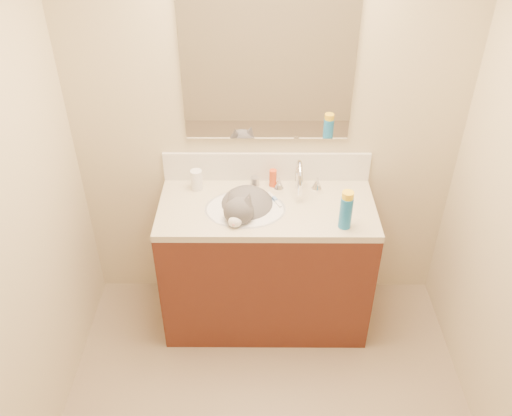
{
  "coord_description": "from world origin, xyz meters",
  "views": [
    {
      "loc": [
        -0.05,
        -1.45,
        2.6
      ],
      "look_at": [
        -0.06,
        0.92,
        0.88
      ],
      "focal_mm": 38.0,
      "sensor_mm": 36.0,
      "label": 1
    }
  ],
  "objects_px": {
    "vanity_cabinet": "(266,266)",
    "faucet": "(299,179)",
    "cat": "(246,210)",
    "amber_bottle": "(273,178)",
    "basin": "(245,219)",
    "silver_jar": "(255,181)",
    "pill_bottle": "(197,180)",
    "spray_can": "(346,212)"
  },
  "relations": [
    {
      "from": "faucet",
      "to": "spray_can",
      "type": "bearing_deg",
      "value": -55.23
    },
    {
      "from": "faucet",
      "to": "pill_bottle",
      "type": "height_order",
      "value": "faucet"
    },
    {
      "from": "vanity_cabinet",
      "to": "faucet",
      "type": "distance_m",
      "value": 0.58
    },
    {
      "from": "faucet",
      "to": "spray_can",
      "type": "distance_m",
      "value": 0.39
    },
    {
      "from": "cat",
      "to": "pill_bottle",
      "type": "distance_m",
      "value": 0.34
    },
    {
      "from": "silver_jar",
      "to": "cat",
      "type": "bearing_deg",
      "value": -103.02
    },
    {
      "from": "silver_jar",
      "to": "basin",
      "type": "bearing_deg",
      "value": -102.57
    },
    {
      "from": "cat",
      "to": "pill_bottle",
      "type": "height_order",
      "value": "cat"
    },
    {
      "from": "silver_jar",
      "to": "spray_can",
      "type": "relative_size",
      "value": 0.3
    },
    {
      "from": "vanity_cabinet",
      "to": "cat",
      "type": "height_order",
      "value": "cat"
    },
    {
      "from": "pill_bottle",
      "to": "silver_jar",
      "type": "relative_size",
      "value": 2.21
    },
    {
      "from": "cat",
      "to": "amber_bottle",
      "type": "distance_m",
      "value": 0.27
    },
    {
      "from": "vanity_cabinet",
      "to": "faucet",
      "type": "relative_size",
      "value": 4.29
    },
    {
      "from": "basin",
      "to": "faucet",
      "type": "xyz_separation_m",
      "value": [
        0.3,
        0.17,
        0.16
      ]
    },
    {
      "from": "vanity_cabinet",
      "to": "amber_bottle",
      "type": "height_order",
      "value": "amber_bottle"
    },
    {
      "from": "silver_jar",
      "to": "amber_bottle",
      "type": "height_order",
      "value": "amber_bottle"
    },
    {
      "from": "amber_bottle",
      "to": "spray_can",
      "type": "distance_m",
      "value": 0.53
    },
    {
      "from": "amber_bottle",
      "to": "vanity_cabinet",
      "type": "bearing_deg",
      "value": -100.25
    },
    {
      "from": "silver_jar",
      "to": "spray_can",
      "type": "bearing_deg",
      "value": -39.47
    },
    {
      "from": "cat",
      "to": "silver_jar",
      "type": "xyz_separation_m",
      "value": [
        0.05,
        0.21,
        0.05
      ]
    },
    {
      "from": "spray_can",
      "to": "silver_jar",
      "type": "bearing_deg",
      "value": 140.53
    },
    {
      "from": "cat",
      "to": "silver_jar",
      "type": "height_order",
      "value": "cat"
    },
    {
      "from": "pill_bottle",
      "to": "amber_bottle",
      "type": "xyz_separation_m",
      "value": [
        0.44,
        0.03,
        -0.01
      ]
    },
    {
      "from": "faucet",
      "to": "silver_jar",
      "type": "height_order",
      "value": "faucet"
    },
    {
      "from": "vanity_cabinet",
      "to": "faucet",
      "type": "bearing_deg",
      "value": 37.29
    },
    {
      "from": "spray_can",
      "to": "vanity_cabinet",
      "type": "bearing_deg",
      "value": 155.44
    },
    {
      "from": "cat",
      "to": "spray_can",
      "type": "relative_size",
      "value": 2.57
    },
    {
      "from": "cat",
      "to": "silver_jar",
      "type": "bearing_deg",
      "value": 92.22
    },
    {
      "from": "silver_jar",
      "to": "amber_bottle",
      "type": "bearing_deg",
      "value": -2.01
    },
    {
      "from": "spray_can",
      "to": "pill_bottle",
      "type": "bearing_deg",
      "value": 156.41
    },
    {
      "from": "faucet",
      "to": "pill_bottle",
      "type": "relative_size",
      "value": 2.32
    },
    {
      "from": "faucet",
      "to": "spray_can",
      "type": "height_order",
      "value": "faucet"
    },
    {
      "from": "basin",
      "to": "faucet",
      "type": "bearing_deg",
      "value": 29.12
    },
    {
      "from": "basin",
      "to": "cat",
      "type": "distance_m",
      "value": 0.05
    },
    {
      "from": "faucet",
      "to": "cat",
      "type": "distance_m",
      "value": 0.35
    },
    {
      "from": "faucet",
      "to": "amber_bottle",
      "type": "bearing_deg",
      "value": 156.39
    },
    {
      "from": "vanity_cabinet",
      "to": "cat",
      "type": "relative_size",
      "value": 2.59
    },
    {
      "from": "amber_bottle",
      "to": "basin",
      "type": "bearing_deg",
      "value": -124.18
    },
    {
      "from": "vanity_cabinet",
      "to": "spray_can",
      "type": "bearing_deg",
      "value": -24.56
    },
    {
      "from": "cat",
      "to": "amber_bottle",
      "type": "xyz_separation_m",
      "value": [
        0.15,
        0.21,
        0.08
      ]
    },
    {
      "from": "vanity_cabinet",
      "to": "basin",
      "type": "relative_size",
      "value": 2.67
    },
    {
      "from": "pill_bottle",
      "to": "spray_can",
      "type": "distance_m",
      "value": 0.88
    }
  ]
}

